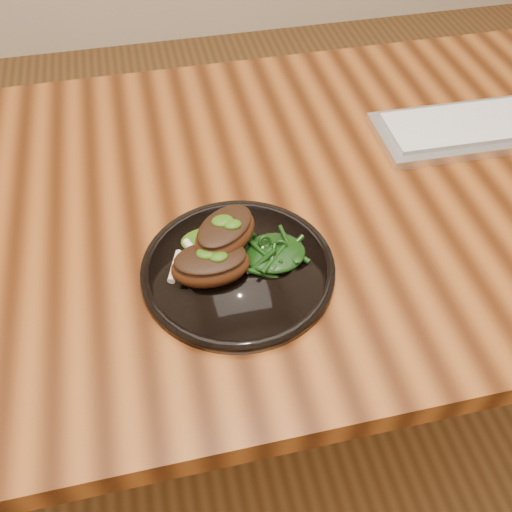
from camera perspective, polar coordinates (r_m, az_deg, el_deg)
The scene contains 7 objects.
desk at distance 0.96m, azimuth 1.80°, elevation 2.96°, with size 1.60×0.80×0.75m.
plate at distance 0.77m, azimuth -1.80°, elevation -1.31°, with size 0.26×0.26×0.02m.
lamb_chop_front at distance 0.74m, azimuth -4.60°, elevation -0.81°, with size 0.11×0.07×0.05m.
lamb_chop_back at distance 0.75m, azimuth -3.16°, elevation 2.34°, with size 0.12×0.12×0.05m.
herb_smear at distance 0.80m, azimuth -4.92°, elevation 1.68°, with size 0.07×0.05×0.00m, color #193F06.
greens_heap at distance 0.77m, azimuth 1.86°, elevation 0.60°, with size 0.08×0.08×0.03m.
keyboard at distance 1.11m, azimuth 24.15°, elevation 12.07°, with size 0.48×0.16×0.02m.
Camera 1 is at (-0.18, -0.65, 1.34)m, focal length 40.00 mm.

